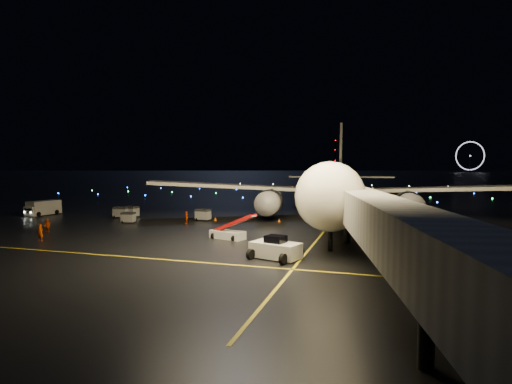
{
  "coord_description": "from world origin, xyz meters",
  "views": [
    {
      "loc": [
        18.66,
        -42.3,
        8.53
      ],
      "look_at": [
        2.11,
        12.0,
        5.0
      ],
      "focal_mm": 28.0,
      "sensor_mm": 36.0,
      "label": 1
    }
  ],
  "objects_px": {
    "service_truck": "(44,208)",
    "baggage_cart_1": "(128,218)",
    "baggage_cart_3": "(121,212)",
    "crew_c": "(187,217)",
    "crew_a": "(40,233)",
    "pushback_tug": "(276,247)",
    "airliner": "(338,162)",
    "baggage_cart_2": "(131,212)",
    "belt_loader": "(227,226)",
    "crew_b": "(47,226)",
    "baggage_cart_0": "(203,215)"
  },
  "relations": [
    {
      "from": "baggage_cart_2",
      "to": "belt_loader",
      "type": "bearing_deg",
      "value": -21.23
    },
    {
      "from": "crew_a",
      "to": "baggage_cart_1",
      "type": "relative_size",
      "value": 1.02
    },
    {
      "from": "crew_b",
      "to": "baggage_cart_1",
      "type": "xyz_separation_m",
      "value": [
        4.75,
        10.87,
        -0.07
      ]
    },
    {
      "from": "airliner",
      "to": "service_truck",
      "type": "height_order",
      "value": "airliner"
    },
    {
      "from": "crew_a",
      "to": "crew_c",
      "type": "relative_size",
      "value": 1.02
    },
    {
      "from": "airliner",
      "to": "crew_b",
      "type": "height_order",
      "value": "airliner"
    },
    {
      "from": "baggage_cart_0",
      "to": "baggage_cart_1",
      "type": "bearing_deg",
      "value": -141.13
    },
    {
      "from": "belt_loader",
      "to": "crew_a",
      "type": "relative_size",
      "value": 3.23
    },
    {
      "from": "crew_a",
      "to": "baggage_cart_1",
      "type": "distance_m",
      "value": 15.96
    },
    {
      "from": "baggage_cart_2",
      "to": "baggage_cart_0",
      "type": "bearing_deg",
      "value": 9.11
    },
    {
      "from": "crew_a",
      "to": "crew_c",
      "type": "distance_m",
      "value": 20.18
    },
    {
      "from": "baggage_cart_2",
      "to": "crew_b",
      "type": "bearing_deg",
      "value": -82.95
    },
    {
      "from": "baggage_cart_3",
      "to": "crew_b",
      "type": "bearing_deg",
      "value": -99.56
    },
    {
      "from": "crew_b",
      "to": "baggage_cart_3",
      "type": "distance_m",
      "value": 15.7
    },
    {
      "from": "baggage_cart_3",
      "to": "pushback_tug",
      "type": "bearing_deg",
      "value": -43.41
    },
    {
      "from": "belt_loader",
      "to": "baggage_cart_3",
      "type": "relative_size",
      "value": 2.87
    },
    {
      "from": "crew_c",
      "to": "baggage_cart_2",
      "type": "relative_size",
      "value": 0.87
    },
    {
      "from": "crew_c",
      "to": "baggage_cart_1",
      "type": "height_order",
      "value": "crew_c"
    },
    {
      "from": "service_truck",
      "to": "crew_a",
      "type": "relative_size",
      "value": 3.61
    },
    {
      "from": "baggage_cart_1",
      "to": "baggage_cart_3",
      "type": "bearing_deg",
      "value": 126.49
    },
    {
      "from": "baggage_cart_1",
      "to": "baggage_cart_3",
      "type": "height_order",
      "value": "baggage_cart_3"
    },
    {
      "from": "baggage_cart_1",
      "to": "crew_b",
      "type": "bearing_deg",
      "value": -122.05
    },
    {
      "from": "belt_loader",
      "to": "baggage_cart_3",
      "type": "bearing_deg",
      "value": 169.15
    },
    {
      "from": "pushback_tug",
      "to": "service_truck",
      "type": "distance_m",
      "value": 52.13
    },
    {
      "from": "airliner",
      "to": "crew_c",
      "type": "relative_size",
      "value": 34.63
    },
    {
      "from": "crew_c",
      "to": "baggage_cart_0",
      "type": "relative_size",
      "value": 0.89
    },
    {
      "from": "baggage_cart_0",
      "to": "baggage_cart_3",
      "type": "height_order",
      "value": "baggage_cart_3"
    },
    {
      "from": "belt_loader",
      "to": "baggage_cart_0",
      "type": "relative_size",
      "value": 2.93
    },
    {
      "from": "belt_loader",
      "to": "baggage_cart_0",
      "type": "xyz_separation_m",
      "value": [
        -9.58,
        14.04,
        -0.62
      ]
    },
    {
      "from": "airliner",
      "to": "crew_b",
      "type": "xyz_separation_m",
      "value": [
        -34.74,
        -27.93,
        -8.53
      ]
    },
    {
      "from": "belt_loader",
      "to": "crew_c",
      "type": "bearing_deg",
      "value": 153.79
    },
    {
      "from": "service_truck",
      "to": "crew_b",
      "type": "distance_m",
      "value": 21.68
    },
    {
      "from": "service_truck",
      "to": "baggage_cart_2",
      "type": "bearing_deg",
      "value": 12.07
    },
    {
      "from": "pushback_tug",
      "to": "baggage_cart_2",
      "type": "distance_m",
      "value": 38.55
    },
    {
      "from": "baggage_cart_2",
      "to": "baggage_cart_3",
      "type": "relative_size",
      "value": 1.0
    },
    {
      "from": "baggage_cart_2",
      "to": "baggage_cart_1",
      "type": "bearing_deg",
      "value": -48.64
    },
    {
      "from": "airliner",
      "to": "pushback_tug",
      "type": "relative_size",
      "value": 14.62
    },
    {
      "from": "service_truck",
      "to": "crew_c",
      "type": "distance_m",
      "value": 29.4
    },
    {
      "from": "pushback_tug",
      "to": "baggage_cart_0",
      "type": "height_order",
      "value": "pushback_tug"
    },
    {
      "from": "service_truck",
      "to": "crew_a",
      "type": "xyz_separation_m",
      "value": [
        19.55,
        -20.16,
        -0.33
      ]
    },
    {
      "from": "service_truck",
      "to": "crew_b",
      "type": "bearing_deg",
      "value": -38.67
    },
    {
      "from": "service_truck",
      "to": "baggage_cart_1",
      "type": "distance_m",
      "value": 20.76
    },
    {
      "from": "crew_b",
      "to": "crew_c",
      "type": "xyz_separation_m",
      "value": [
        13.73,
        12.6,
        0.07
      ]
    },
    {
      "from": "crew_a",
      "to": "baggage_cart_1",
      "type": "bearing_deg",
      "value": 78.12
    },
    {
      "from": "baggage_cart_2",
      "to": "baggage_cart_3",
      "type": "bearing_deg",
      "value": -120.77
    },
    {
      "from": "crew_c",
      "to": "crew_b",
      "type": "bearing_deg",
      "value": -74.81
    },
    {
      "from": "airliner",
      "to": "crew_a",
      "type": "xyz_separation_m",
      "value": [
        -30.75,
        -33.0,
        -8.44
      ]
    },
    {
      "from": "pushback_tug",
      "to": "baggage_cart_1",
      "type": "xyz_separation_m",
      "value": [
        -27.46,
        16.62,
        -0.27
      ]
    },
    {
      "from": "pushback_tug",
      "to": "baggage_cart_3",
      "type": "relative_size",
      "value": 2.06
    },
    {
      "from": "crew_c",
      "to": "baggage_cart_3",
      "type": "bearing_deg",
      "value": -130.0
    }
  ]
}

